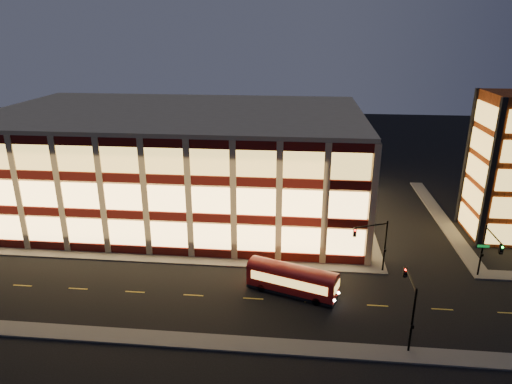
# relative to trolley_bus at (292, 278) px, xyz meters

# --- Properties ---
(ground) EXTENTS (200.00, 200.00, 0.00)m
(ground) POSITION_rel_trolley_bus_xyz_m (-13.74, 4.59, -1.69)
(ground) COLOR black
(ground) RESTS_ON ground
(sidewalk_office_south) EXTENTS (54.00, 2.00, 0.15)m
(sidewalk_office_south) POSITION_rel_trolley_bus_xyz_m (-16.74, 5.59, -1.62)
(sidewalk_office_south) COLOR #514F4C
(sidewalk_office_south) RESTS_ON ground
(sidewalk_office_east) EXTENTS (2.00, 30.00, 0.15)m
(sidewalk_office_east) POSITION_rel_trolley_bus_xyz_m (9.26, 21.59, -1.62)
(sidewalk_office_east) COLOR #514F4C
(sidewalk_office_east) RESTS_ON ground
(sidewalk_tower_west) EXTENTS (2.00, 30.00, 0.15)m
(sidewalk_tower_west) POSITION_rel_trolley_bus_xyz_m (20.26, 21.59, -1.62)
(sidewalk_tower_west) COLOR #514F4C
(sidewalk_tower_west) RESTS_ON ground
(sidewalk_near) EXTENTS (100.00, 2.00, 0.15)m
(sidewalk_near) POSITION_rel_trolley_bus_xyz_m (-13.74, -8.41, -1.62)
(sidewalk_near) COLOR #514F4C
(sidewalk_near) RESTS_ON ground
(office_building) EXTENTS (50.45, 30.45, 14.50)m
(office_building) POSITION_rel_trolley_bus_xyz_m (-16.66, 21.51, 5.55)
(office_building) COLOR tan
(office_building) RESTS_ON ground
(stair_tower) EXTENTS (8.60, 8.60, 18.00)m
(stair_tower) POSITION_rel_trolley_bus_xyz_m (26.21, 16.55, 7.30)
(stair_tower) COLOR #8C3814
(stair_tower) RESTS_ON ground
(traffic_signal_far) EXTENTS (3.79, 1.87, 6.00)m
(traffic_signal_far) POSITION_rel_trolley_bus_xyz_m (8.47, 4.83, 2.42)
(traffic_signal_far) COLOR black
(traffic_signal_far) RESTS_ON ground
(traffic_signal_right) EXTENTS (1.20, 4.37, 6.00)m
(traffic_signal_right) POSITION_rel_trolley_bus_xyz_m (19.76, 3.97, 2.41)
(traffic_signal_right) COLOR black
(traffic_signal_right) RESTS_ON ground
(traffic_signal_near) EXTENTS (0.32, 4.45, 6.00)m
(traffic_signal_near) POSITION_rel_trolley_bus_xyz_m (9.76, -6.44, 2.43)
(traffic_signal_near) COLOR black
(traffic_signal_near) RESTS_ON ground
(trolley_bus) EXTENTS (9.26, 5.09, 3.06)m
(trolley_bus) POSITION_rel_trolley_bus_xyz_m (0.00, 0.00, 0.00)
(trolley_bus) COLOR #870707
(trolley_bus) RESTS_ON ground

